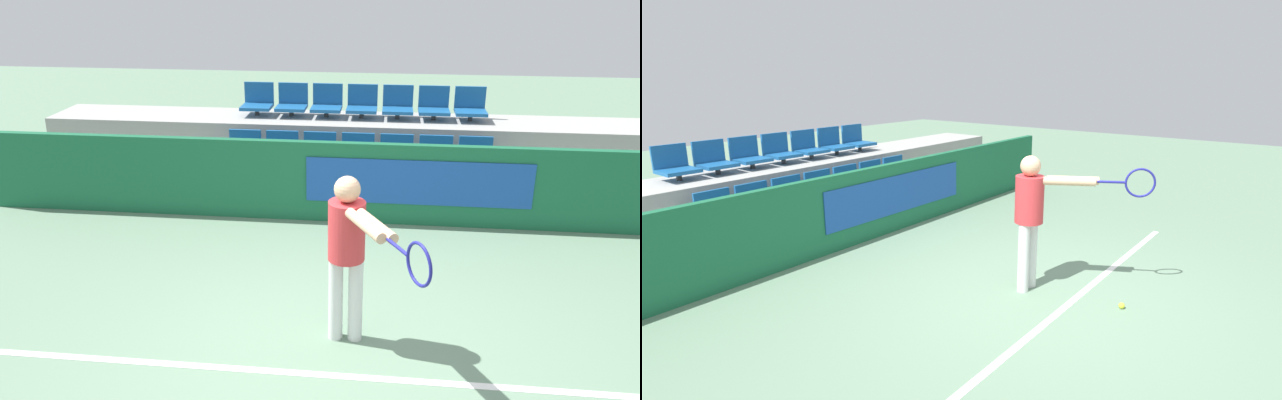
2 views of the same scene
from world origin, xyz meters
TOP-DOWN VIEW (x-y plane):
  - ground_plane at (0.00, 0.00)m, footprint 30.00×30.00m
  - court_baseline at (0.00, -0.34)m, footprint 6.35×0.08m
  - barrier_wall at (0.02, 3.02)m, footprint 10.04×0.14m
  - bleacher_tier_front at (0.00, 3.63)m, footprint 9.64×1.06m
  - bleacher_tier_middle at (0.00, 4.69)m, footprint 9.64×1.06m
  - stadium_chair_0 at (-1.63, 3.76)m, footprint 0.46×0.45m
  - stadium_chair_1 at (-1.09, 3.76)m, footprint 0.46×0.45m
  - stadium_chair_2 at (-0.54, 3.76)m, footprint 0.46×0.45m
  - stadium_chair_3 at (0.00, 3.76)m, footprint 0.46×0.45m
  - stadium_chair_4 at (0.54, 3.76)m, footprint 0.46×0.45m
  - stadium_chair_5 at (1.09, 3.76)m, footprint 0.46×0.45m
  - stadium_chair_6 at (1.63, 3.76)m, footprint 0.46×0.45m
  - stadium_chair_7 at (-1.63, 4.82)m, footprint 0.46×0.45m
  - stadium_chair_8 at (-1.09, 4.82)m, footprint 0.46×0.45m
  - stadium_chair_9 at (-0.54, 4.82)m, footprint 0.46×0.45m
  - stadium_chair_10 at (0.00, 4.82)m, footprint 0.46×0.45m
  - stadium_chair_11 at (0.54, 4.82)m, footprint 0.46×0.45m
  - stadium_chair_12 at (1.09, 4.82)m, footprint 0.46×0.45m
  - stadium_chair_13 at (1.63, 4.82)m, footprint 0.46×0.45m
  - tennis_player at (0.14, 0.18)m, footprint 0.82×1.33m

SIDE VIEW (x-z plane):
  - ground_plane at x=0.00m, z-range 0.00..0.00m
  - court_baseline at x=0.00m, z-range 0.00..0.01m
  - bleacher_tier_front at x=0.00m, z-range 0.00..0.50m
  - bleacher_tier_middle at x=0.00m, z-range 0.00..0.99m
  - barrier_wall at x=0.02m, z-range 0.00..1.08m
  - stadium_chair_0 at x=-1.63m, z-range 0.45..0.93m
  - stadium_chair_1 at x=-1.09m, z-range 0.45..0.93m
  - stadium_chair_2 at x=-0.54m, z-range 0.45..0.93m
  - stadium_chair_3 at x=0.00m, z-range 0.45..0.93m
  - stadium_chair_4 at x=0.54m, z-range 0.45..0.93m
  - stadium_chair_5 at x=1.09m, z-range 0.45..0.93m
  - stadium_chair_6 at x=1.63m, z-range 0.45..0.93m
  - tennis_player at x=0.14m, z-range 0.18..1.75m
  - stadium_chair_7 at x=-1.63m, z-range 0.95..1.43m
  - stadium_chair_8 at x=-1.09m, z-range 0.95..1.43m
  - stadium_chair_9 at x=-0.54m, z-range 0.95..1.43m
  - stadium_chair_10 at x=0.00m, z-range 0.95..1.43m
  - stadium_chair_11 at x=0.54m, z-range 0.95..1.43m
  - stadium_chair_12 at x=1.09m, z-range 0.95..1.43m
  - stadium_chair_13 at x=1.63m, z-range 0.95..1.43m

